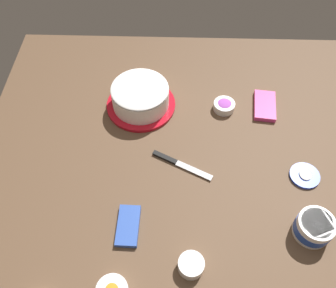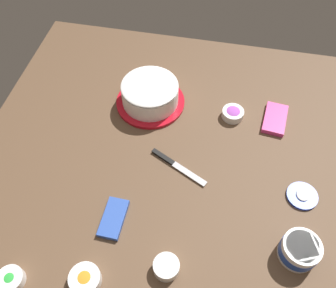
# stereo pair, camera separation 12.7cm
# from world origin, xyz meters

# --- Properties ---
(ground_plane) EXTENTS (1.54, 1.54, 0.00)m
(ground_plane) POSITION_xyz_m (0.00, 0.00, 0.00)
(ground_plane) COLOR brown
(frosted_cake) EXTENTS (0.28, 0.28, 0.11)m
(frosted_cake) POSITION_xyz_m (-0.33, -0.18, 0.05)
(frosted_cake) COLOR red
(frosted_cake) RESTS_ON ground_plane
(frosting_tub) EXTENTS (0.12, 0.12, 0.08)m
(frosting_tub) POSITION_xyz_m (0.19, 0.40, 0.04)
(frosting_tub) COLOR white
(frosting_tub) RESTS_ON ground_plane
(frosting_tub_lid) EXTENTS (0.11, 0.11, 0.02)m
(frosting_tub_lid) POSITION_xyz_m (-0.01, 0.42, 0.01)
(frosting_tub_lid) COLOR #233DAD
(frosting_tub_lid) RESTS_ON ground_plane
(spreading_knife) EXTENTS (0.12, 0.22, 0.01)m
(spreading_knife) POSITION_xyz_m (-0.05, -0.03, 0.01)
(spreading_knife) COLOR silver
(spreading_knife) RESTS_ON ground_plane
(sprinkle_bowl_yellow) EXTENTS (0.08, 0.08, 0.04)m
(sprinkle_bowl_yellow) POSITION_xyz_m (0.32, 0.02, 0.02)
(sprinkle_bowl_yellow) COLOR white
(sprinkle_bowl_yellow) RESTS_ON ground_plane
(sprinkle_bowl_orange) EXTENTS (0.09, 0.09, 0.04)m
(sprinkle_bowl_orange) POSITION_xyz_m (0.40, -0.21, 0.02)
(sprinkle_bowl_orange) COLOR white
(sprinkle_bowl_orange) RESTS_ON ground_plane
(sprinkle_bowl_green) EXTENTS (0.08, 0.08, 0.03)m
(sprinkle_bowl_green) POSITION_xyz_m (0.44, -0.42, 0.02)
(sprinkle_bowl_green) COLOR white
(sprinkle_bowl_green) RESTS_ON ground_plane
(sprinkle_bowl_rainbow) EXTENTS (0.09, 0.09, 0.04)m
(sprinkle_bowl_rainbow) POSITION_xyz_m (-0.32, 0.16, 0.02)
(sprinkle_bowl_rainbow) COLOR white
(sprinkle_bowl_rainbow) RESTS_ON ground_plane
(candy_box_lower) EXTENTS (0.14, 0.07, 0.02)m
(candy_box_lower) POSITION_xyz_m (0.19, -0.18, 0.01)
(candy_box_lower) COLOR #2D51B2
(candy_box_lower) RESTS_ON ground_plane
(candy_box_upper) EXTENTS (0.16, 0.10, 0.02)m
(candy_box_upper) POSITION_xyz_m (-0.33, 0.32, 0.01)
(candy_box_upper) COLOR #E53D8E
(candy_box_upper) RESTS_ON ground_plane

